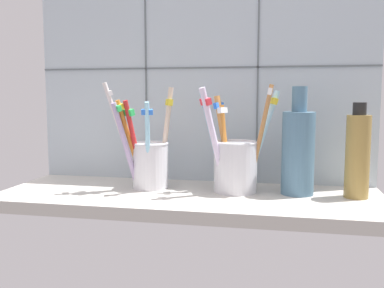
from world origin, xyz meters
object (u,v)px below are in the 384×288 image
Objects in this scene: toothbrush_cup_right at (235,161)px; ceramic_vase at (298,150)px; soap_bottle at (358,155)px; toothbrush_cup_left at (148,160)px.

ceramic_vase is (10.39, 0.24, 2.16)cm from toothbrush_cup_right.
toothbrush_cup_right reaches higher than soap_bottle.
toothbrush_cup_right is at bearing 1.02° from toothbrush_cup_left.
ceramic_vase reaches higher than soap_bottle.
ceramic_vase is (25.65, 0.51, 2.27)cm from toothbrush_cup_left.
soap_bottle is (19.59, -0.42, 1.75)cm from toothbrush_cup_right.
soap_bottle is at bearing -4.05° from ceramic_vase.
ceramic_vase is 1.17× the size of soap_bottle.
toothbrush_cup_left is at bearing -178.98° from toothbrush_cup_right.
ceramic_vase is 9.24cm from soap_bottle.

